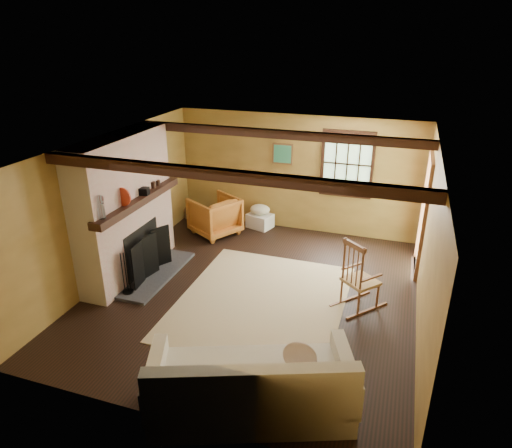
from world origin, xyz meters
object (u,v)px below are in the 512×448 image
at_px(laundry_basket, 260,221).
at_px(rocking_chair, 359,279).
at_px(sofa, 252,389).
at_px(armchair, 215,216).
at_px(fireplace, 127,213).

bearing_deg(laundry_basket, rocking_chair, -45.97).
relative_size(sofa, armchair, 2.77).
bearing_deg(rocking_chair, armchair, 10.49).
xyz_separation_m(fireplace, sofa, (3.01, -2.36, -0.78)).
bearing_deg(sofa, laundry_basket, 86.23).
relative_size(sofa, laundry_basket, 4.83).
distance_m(fireplace, sofa, 3.90).
relative_size(rocking_chair, sofa, 0.46).
relative_size(laundry_basket, armchair, 0.57).
bearing_deg(fireplace, sofa, -38.07).
relative_size(rocking_chair, armchair, 1.29).
xyz_separation_m(fireplace, rocking_chair, (3.85, 0.13, -0.63)).
relative_size(fireplace, sofa, 0.99).
xyz_separation_m(rocking_chair, armchair, (-3.12, 1.82, -0.08)).
xyz_separation_m(sofa, armchair, (-2.28, 4.31, 0.08)).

